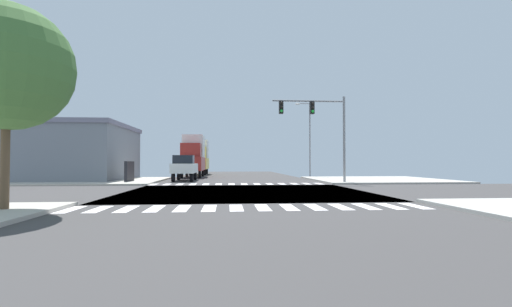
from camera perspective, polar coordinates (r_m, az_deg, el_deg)
The scene contains 12 objects.
ground at distance 20.73m, azimuth -1.63°, elevation -6.23°, with size 90.00×90.00×0.05m.
sidewalk_corner_ne at distance 35.58m, azimuth 18.73°, elevation -4.00°, with size 12.00×12.00×0.14m.
sidewalk_corner_nw at distance 34.77m, azimuth -24.74°, elevation -4.00°, with size 12.00×12.00×0.14m.
crosswalk_near at distance 13.47m, azimuth -1.05°, elevation -8.71°, with size 13.50×2.00×0.01m.
crosswalk_far at distance 28.00m, azimuth -2.94°, elevation -4.92°, with size 13.50×2.00×0.01m.
traffic_signal_mast at distance 29.03m, azimuth 9.85°, elevation 5.44°, with size 5.95×0.55×7.05m.
street_lamp at distance 40.92m, azimuth 8.35°, elevation 3.29°, with size 1.78×0.32×8.54m.
bank_building at distance 38.27m, azimuth -29.14°, elevation 0.17°, with size 14.20×11.18×5.31m.
sidewalk_tree at distance 15.01m, azimuth -35.19°, elevation 11.29°, with size 4.32×4.32×7.12m.
box_truck_farside_1 at distance 41.38m, azimuth -10.08°, elevation -0.23°, with size 2.40×7.20×4.85m.
box_truck_crossing_2 at distance 50.23m, azimuth -9.12°, elevation -0.44°, with size 2.40×7.20×4.85m.
pickup_leading_2 at distance 33.27m, azimuth -11.41°, elevation -2.12°, with size 2.00×5.10×2.35m.
Camera 1 is at (-1.09, -20.63, 1.71)m, focal length 24.86 mm.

